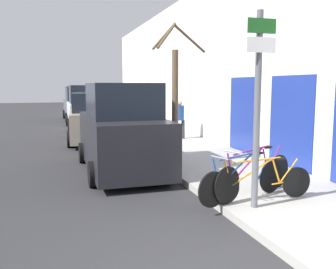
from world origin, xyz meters
TOP-DOWN VIEW (x-y plane):
  - ground_plane at (0.00, 11.20)m, footprint 80.00×80.00m
  - sidewalk_curb at (2.60, 14.00)m, footprint 3.20×32.00m
  - building_facade at (4.35, 13.91)m, footprint 0.23×32.00m
  - signpost at (1.55, 2.58)m, footprint 0.56×0.14m
  - bicycle_0 at (1.87, 2.89)m, footprint 2.19×0.44m
  - bicycle_1 at (1.58, 3.06)m, footprint 2.20×0.80m
  - bicycle_2 at (1.95, 3.28)m, footprint 2.28×1.06m
  - parked_car_0 at (-0.12, 6.83)m, footprint 2.11×4.73m
  - parked_car_1 at (-0.28, 12.66)m, footprint 2.29×4.65m
  - parked_car_2 at (-0.13, 18.01)m, footprint 2.03×4.13m
  - parked_car_3 at (-0.13, 23.13)m, footprint 2.03×4.80m
  - pedestrian_near at (3.17, 11.41)m, footprint 0.42×0.36m
  - pedestrian_far at (2.49, 15.37)m, footprint 0.45×0.40m
  - street_tree at (1.33, 6.54)m, footprint 1.68×0.77m

SIDE VIEW (x-z plane):
  - ground_plane at x=0.00m, z-range 0.00..0.00m
  - sidewalk_curb at x=2.60m, z-range 0.00..0.15m
  - bicycle_0 at x=1.87m, z-range 0.09..0.94m
  - bicycle_1 at x=1.58m, z-range 0.08..1.01m
  - bicycle_2 at x=1.95m, z-range 0.07..1.06m
  - parked_car_1 at x=-0.28m, z-range -0.08..1.98m
  - parked_car_3 at x=-0.13m, z-range -0.12..2.19m
  - parked_car_2 at x=-0.13m, z-range -0.12..2.26m
  - pedestrian_near at x=3.17m, z-range 0.27..1.88m
  - parked_car_0 at x=-0.12m, z-range -0.12..2.32m
  - pedestrian_far at x=2.49m, z-range 0.29..2.08m
  - street_tree at x=1.33m, z-range 0.05..3.96m
  - signpost at x=1.55m, z-range 0.29..3.80m
  - building_facade at x=4.35m, z-range -0.02..6.48m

